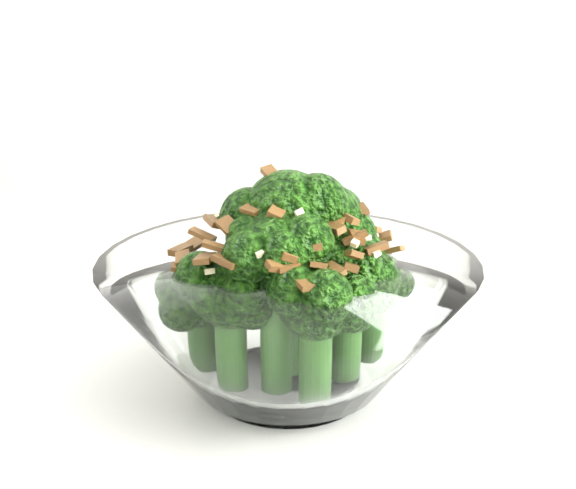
# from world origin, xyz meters

# --- Properties ---
(broccoli_dish) EXTENTS (0.22, 0.22, 0.14)m
(broccoli_dish) POSITION_xyz_m (0.21, -0.00, 0.80)
(broccoli_dish) COLOR white
(broccoli_dish) RESTS_ON table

